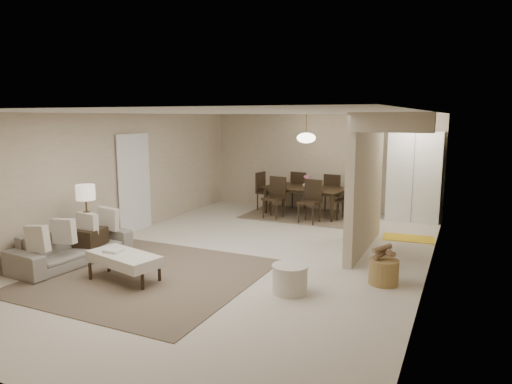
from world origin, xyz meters
The scene contains 22 objects.
floor centered at (0.00, 0.00, 0.00)m, with size 9.00×9.00×0.00m, color beige.
ceiling centered at (0.00, 0.00, 2.50)m, with size 9.00×9.00×0.00m, color white.
back_wall centered at (0.00, 4.50, 1.25)m, with size 6.00×6.00×0.00m, color tan.
left_wall centered at (-3.00, 0.00, 1.25)m, with size 9.00×9.00×0.00m, color tan.
right_wall centered at (3.00, 0.00, 1.25)m, with size 9.00×9.00×0.00m, color tan.
partition centered at (1.80, 1.25, 1.25)m, with size 0.15×2.50×2.50m, color tan.
doorway centered at (-2.97, 0.60, 1.02)m, with size 0.04×0.90×2.04m, color black.
pantry_cabinet centered at (2.35, 4.15, 1.05)m, with size 1.20×0.55×2.10m, color white.
flush_light centered at (2.30, 3.20, 2.46)m, with size 0.44×0.44×0.05m, color white.
living_rug centered at (-0.89, -1.62, 0.01)m, with size 3.20×3.20×0.01m, color brown.
sofa centered at (-2.45, -1.62, 0.29)m, with size 0.78×2.00×0.58m, color gray.
ottoman_bench centered at (-1.09, -1.92, 0.34)m, with size 1.27×0.79×0.42m.
side_table centered at (-2.40, -1.32, 0.27)m, with size 0.49×0.49×0.53m, color black.
table_lamp centered at (-2.40, -1.32, 1.10)m, with size 0.32×0.32×0.76m.
round_pouf centered at (1.32, -1.31, 0.20)m, with size 0.51×0.51×0.39m, color beige.
wicker_basket centered at (2.45, -0.42, 0.18)m, with size 0.43×0.43×0.37m, color olive.
dining_rug centered at (-0.16, 3.64, 0.01)m, with size 2.80×2.10×0.01m, color brown.
dining_table centered at (-0.16, 3.64, 0.35)m, with size 1.99×1.11×0.70m, color black.
dining_chairs centered at (-0.16, 3.64, 0.50)m, with size 2.70×2.10×1.00m.
vase centered at (-0.16, 3.64, 0.77)m, with size 0.14×0.14×0.15m, color white.
yellow_mat centered at (2.48, 2.40, 0.01)m, with size 0.99×0.61×0.01m, color yellow.
pendant_light centered at (-0.16, 3.64, 1.92)m, with size 0.46×0.46×0.71m.
Camera 1 is at (3.45, -7.02, 2.43)m, focal length 32.00 mm.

